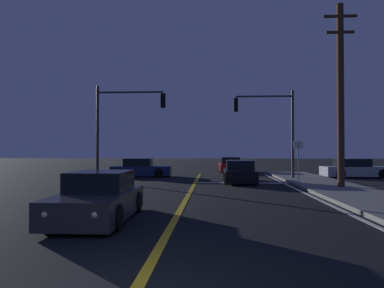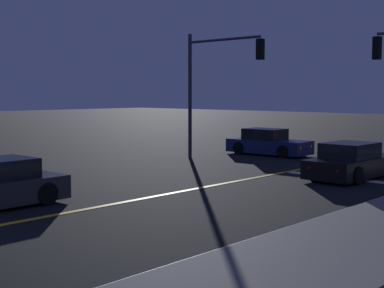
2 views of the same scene
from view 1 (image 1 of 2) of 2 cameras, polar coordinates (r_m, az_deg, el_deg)
name	(u,v)px [view 1 (image 1 of 2)]	position (r m, az deg, el deg)	size (l,w,h in m)	color
sidewalk_right	(376,201)	(14.99, 27.19, -8.05)	(3.20, 33.30, 0.15)	slate
lane_line_center	(185,201)	(13.79, -1.10, -9.07)	(0.20, 31.45, 0.01)	gold
lane_line_edge_right	(324,202)	(14.36, 20.35, -8.69)	(0.16, 31.45, 0.01)	silver
stop_bar	(241,183)	(21.51, 7.85, -6.15)	(5.46, 0.50, 0.01)	silver
car_lead_oncoming_navy	(141,169)	(26.58, -8.16, -3.92)	(4.39, 1.94, 1.34)	navy
car_following_oncoming_red	(230,166)	(31.93, 6.02, -3.43)	(2.04, 4.62, 1.34)	maroon
car_side_waiting_charcoal	(99,199)	(10.44, -14.66, -8.45)	(1.97, 4.24, 1.34)	#2D2D33
car_distant_tail_black	(240,173)	(21.76, 7.58, -4.57)	(1.94, 4.41, 1.34)	black
car_far_approaching_silver	(355,169)	(28.12, 24.55, -3.68)	(4.73, 2.10, 1.34)	#B2B5BA
traffic_signal_near_right	(271,120)	(24.05, 12.53, 3.75)	(3.92, 0.28, 5.89)	#38383D
traffic_signal_far_left	(122,117)	(23.09, -11.13, 4.22)	(4.41, 0.28, 6.01)	#38383D
utility_pole_right	(341,94)	(19.28, 22.58, 7.43)	(1.63, 0.34, 9.19)	#42301E
street_sign_corner	(298,155)	(21.43, 16.58, -1.68)	(0.56, 0.06, 2.49)	slate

